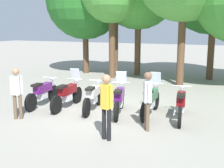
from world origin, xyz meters
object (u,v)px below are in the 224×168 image
person_0 (17,90)px  person_1 (106,102)px  motorcycle_1 (68,94)px  motorcycle_4 (151,100)px  motorcycle_2 (93,96)px  tree_0 (85,0)px  motorcycle_3 (119,99)px  motorcycle_0 (43,92)px  motorcycle_5 (181,104)px  person_2 (147,97)px

person_0 → person_1: 3.35m
motorcycle_1 → person_1: size_ratio=1.27×
motorcycle_4 → motorcycle_2: bearing=95.9°
tree_0 → motorcycle_3: bearing=-53.9°
motorcycle_0 → person_1: size_ratio=1.27×
motorcycle_5 → tree_0: 10.99m
motorcycle_1 → motorcycle_4: (3.00, 0.39, 0.00)m
motorcycle_2 → tree_0: bearing=19.1°
motorcycle_2 → tree_0: (-4.37, 7.35, 3.97)m
motorcycle_0 → person_2: bearing=-108.5°
motorcycle_4 → person_1: 2.66m
person_0 → person_2: person_2 is taller
motorcycle_2 → person_2: bearing=-128.2°
tree_0 → motorcycle_1: bearing=-65.6°
motorcycle_3 → person_1: person_1 is taller
person_1 → motorcycle_1: bearing=64.9°
motorcycle_0 → person_1: 4.17m
person_2 → tree_0: tree_0 is taller
motorcycle_4 → tree_0: 10.30m
motorcycle_4 → person_1: size_ratio=1.27×
motorcycle_1 → person_2: size_ratio=1.31×
motorcycle_1 → motorcycle_4: same height
person_0 → person_1: person_1 is taller
person_1 → motorcycle_5: bearing=-13.9°
motorcycle_2 → person_1: bearing=-156.9°
motorcycle_1 → motorcycle_2: 1.00m
motorcycle_0 → motorcycle_2: (2.00, 0.22, 0.00)m
motorcycle_0 → person_1: (3.58, -2.07, 0.51)m
motorcycle_3 → tree_0: bearing=20.0°
motorcycle_2 → person_1: size_ratio=1.25×
motorcycle_2 → person_1: person_1 is taller
motorcycle_2 → motorcycle_5: bearing=-97.1°
motorcycle_0 → motorcycle_4: (4.00, 0.51, 0.01)m
motorcycle_0 → person_0: person_0 is taller
motorcycle_3 → person_2: size_ratio=1.27×
motorcycle_0 → motorcycle_1: 1.01m
motorcycle_1 → motorcycle_5: motorcycle_1 is taller
motorcycle_0 → motorcycle_5: bearing=-91.0°
motorcycle_0 → motorcycle_1: motorcycle_1 is taller
motorcycle_4 → tree_0: bearing=39.5°
person_1 → person_2: person_1 is taller
motorcycle_0 → motorcycle_4: 4.03m
motorcycle_2 → person_1: (1.59, -2.29, 0.51)m
motorcycle_1 → motorcycle_4: bearing=-86.3°
motorcycle_0 → tree_0: (-2.38, 7.56, 3.97)m
motorcycle_3 → person_0: 3.32m
motorcycle_1 → motorcycle_2: bearing=-88.5°
motorcycle_1 → tree_0: 9.08m
motorcycle_3 → motorcycle_5: (2.01, 0.25, -0.01)m
motorcycle_0 → motorcycle_5: (5.00, 0.45, 0.00)m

